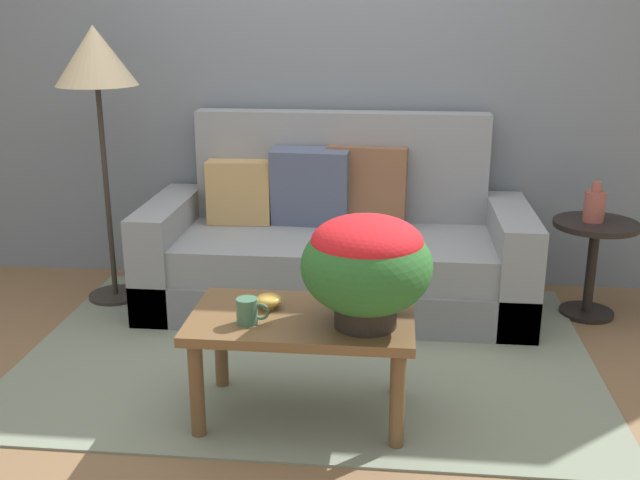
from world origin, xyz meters
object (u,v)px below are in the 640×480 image
Objects in this scene: floor_lamp at (96,69)px; coffee_mug at (248,311)px; snack_bowl at (269,300)px; potted_plant at (367,262)px; side_table at (593,251)px; table_vase at (595,205)px; coffee_table at (302,332)px; couch at (335,248)px.

floor_lamp is 11.87× the size of coffee_mug.
potted_plant is at bearing -18.42° from snack_bowl.
side_table is 4.78× the size of snack_bowl.
snack_bowl is at bearing 71.99° from coffee_mug.
table_vase is (1.16, 1.30, -0.08)m from potted_plant.
snack_bowl is (-0.15, 0.06, 0.10)m from coffee_table.
potted_plant is 1.74m from table_vase.
side_table is at bearing 47.67° from potted_plant.
floor_lamp reaches higher than coffee_mug.
side_table is 4.12× the size of coffee_mug.
floor_lamp is 3.08× the size of potted_plant.
snack_bowl is (-1.58, -1.16, 0.11)m from side_table.
couch is at bearing 3.58° from floor_lamp.
coffee_table is 4.14× the size of table_vase.
couch is 1.27m from coffee_table.
table_vase is at bearing 40.89° from coffee_table.
couch is 9.78× the size of table_vase.
potted_plant is at bearing -131.72° from table_vase.
coffee_table is (-0.03, -1.27, 0.05)m from couch.
couch is 16.27× the size of coffee_mug.
coffee_mug is at bearing -108.01° from snack_bowl.
table_vase is (-0.02, 0.01, 0.25)m from side_table.
side_table is 1.96m from snack_bowl.
floor_lamp is 1.85m from coffee_mug.
potted_plant is (0.23, -1.34, 0.38)m from couch.
table_vase is (1.41, 1.22, 0.25)m from coffee_table.
floor_lamp is at bearing -179.34° from side_table.
side_table is 2.48× the size of table_vase.
side_table is at bearing 38.97° from coffee_mug.
couch is at bearing 80.63° from coffee_mug.
coffee_mug is 1.16× the size of snack_bowl.
snack_bowl is (1.10, -1.13, -0.83)m from floor_lamp.
table_vase is (1.56, 1.16, 0.14)m from snack_bowl.
table_vase is (2.66, 0.04, -0.69)m from floor_lamp.
coffee_mug reaches higher than side_table.
couch is at bearing 81.83° from snack_bowl.
floor_lamp is at bearing 134.47° from snack_bowl.
table_vase is (1.39, -0.04, 0.30)m from couch.
snack_bowl is (0.05, 0.16, -0.02)m from coffee_mug.
couch is at bearing 88.74° from coffee_table.
coffee_mug is at bearing -176.50° from potted_plant.
floor_lamp is 7.13× the size of table_vase.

